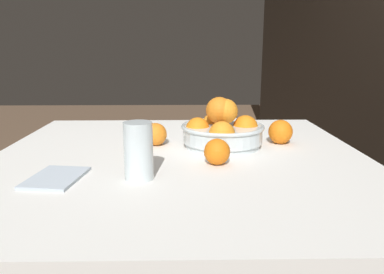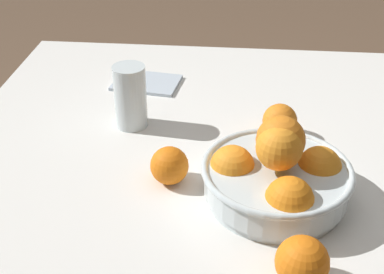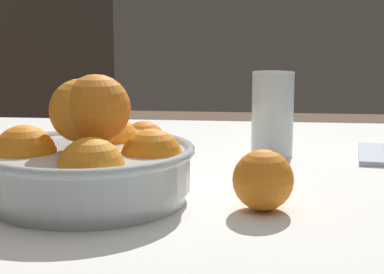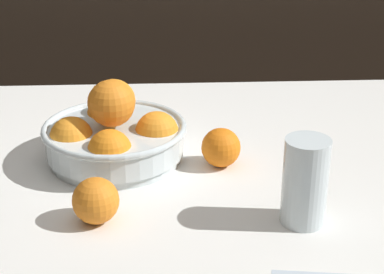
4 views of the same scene
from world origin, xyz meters
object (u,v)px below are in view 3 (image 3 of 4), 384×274
at_px(orange_loose_front, 144,144).
at_px(orange_loose_near_bowl, 263,180).
at_px(juice_glass, 272,117).
at_px(fruit_bowl, 90,159).

bearing_deg(orange_loose_front, orange_loose_near_bowl, -139.04).
height_order(juice_glass, orange_loose_front, juice_glass).
relative_size(fruit_bowl, orange_loose_front, 3.70).
bearing_deg(orange_loose_near_bowl, juice_glass, -2.88).
xyz_separation_m(orange_loose_near_bowl, orange_loose_front, (0.21, 0.18, -0.00)).
xyz_separation_m(fruit_bowl, orange_loose_near_bowl, (-0.02, -0.21, -0.02)).
height_order(juice_glass, orange_loose_near_bowl, juice_glass).
bearing_deg(orange_loose_front, juice_glass, -61.05).
relative_size(fruit_bowl, juice_glass, 1.90).
bearing_deg(juice_glass, fruit_bowl, 142.87).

